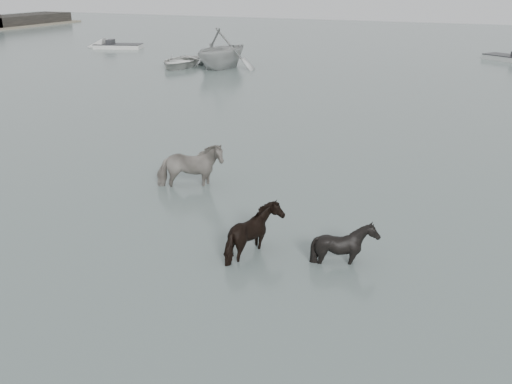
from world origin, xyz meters
TOP-DOWN VIEW (x-y plane):
  - ground at (0.00, 0.00)m, footprint 140.00×140.00m
  - pony_pinto at (-2.17, 2.05)m, footprint 2.18×1.74m
  - pony_dark at (1.34, -1.28)m, footprint 1.45×1.60m
  - pony_black at (3.29, -0.86)m, footprint 1.48×1.40m
  - rowboat_lead at (-14.45, 22.91)m, footprint 3.77×4.90m
  - rowboat_trail at (-11.45, 23.42)m, footprint 5.40×6.00m
  - skiff_outer at (-24.63, 30.00)m, footprint 5.78×3.18m
  - skiff_mid at (6.64, 34.91)m, footprint 5.17×4.22m

SIDE VIEW (x-z plane):
  - ground at x=0.00m, z-range 0.00..0.00m
  - skiff_outer at x=-24.63m, z-range 0.00..0.75m
  - skiff_mid at x=6.64m, z-range 0.00..0.75m
  - rowboat_lead at x=-14.45m, z-range 0.00..0.94m
  - pony_black at x=3.29m, z-range 0.00..1.31m
  - pony_dark at x=1.34m, z-range 0.00..1.39m
  - pony_pinto at x=-2.17m, z-range 0.00..1.68m
  - rowboat_trail at x=-11.45m, z-range 0.00..2.80m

